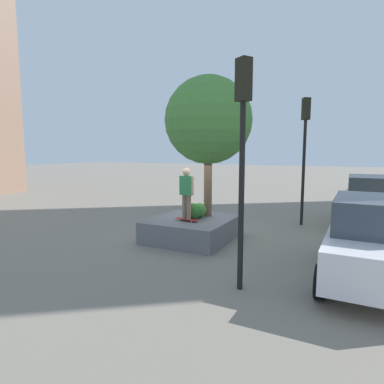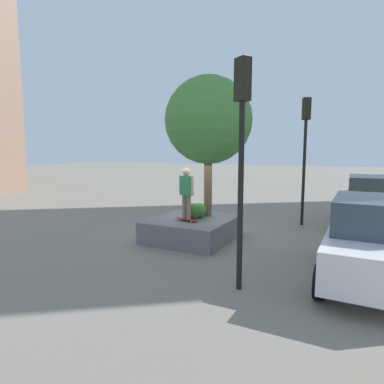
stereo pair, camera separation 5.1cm
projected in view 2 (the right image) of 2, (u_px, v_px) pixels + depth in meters
The scene contains 12 objects.
ground_plane at pixel (199, 236), 11.56m from camera, with size 120.00×120.00×0.00m, color gray.
planter_ledge at pixel (192, 229), 11.08m from camera, with size 2.83×2.58×0.72m, color slate.
plaza_tree at pixel (208, 121), 11.06m from camera, with size 2.97×2.97×4.79m.
boxwood_shrub at pixel (193, 211), 10.86m from camera, with size 0.54×0.54×0.54m, color #2D6628.
hedge_clump at pixel (199, 210), 11.16m from camera, with size 0.50×0.50×0.50m, color #3D7A33.
skateboard at pixel (187, 219), 10.59m from camera, with size 0.32×0.82×0.07m.
skateboarder at pixel (186, 190), 10.47m from camera, with size 0.27×0.55×1.66m.
taxi_cab at pixel (371, 202), 12.71m from camera, with size 4.35×2.08×2.01m.
sedan_parked at pixel (370, 241), 7.33m from camera, with size 4.19×2.00×1.94m.
traffic_light_corner at pixel (242, 137), 6.71m from camera, with size 0.37×0.37×4.84m.
traffic_light_median at pixel (305, 140), 12.88m from camera, with size 0.37×0.36×5.05m.
bystander_watching at pixel (186, 189), 16.85m from camera, with size 0.43×0.53×1.79m.
Camera 2 is at (10.16, 4.89, 2.98)m, focal length 30.53 mm.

